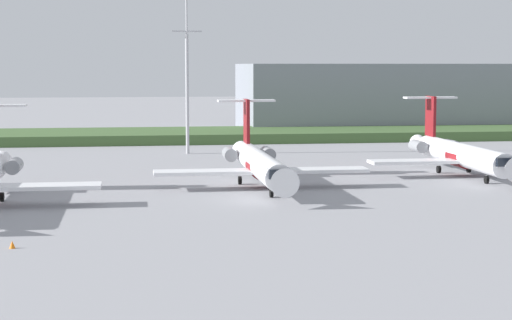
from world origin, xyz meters
The scene contains 7 objects.
ground_plane centered at (0.00, 30.00, 0.00)m, with size 500.00×500.00×0.00m, color #939399.
grass_berm centered at (0.00, 69.34, 0.84)m, with size 320.00×20.00×1.67m, color #426033.
regional_jet_second centered at (0.56, 10.00, 2.54)m, with size 22.81×31.00×9.00m.
regional_jet_third centered at (25.67, 16.50, 2.54)m, with size 22.81×31.00×9.00m.
antenna_mast centered at (-4.82, 45.99, 11.33)m, with size 4.40×0.50×27.47m.
distant_hangar centered at (42.41, 90.01, 6.65)m, with size 66.25×27.51×13.29m, color gray.
safety_cone_rear_marker centered at (-21.60, -19.04, 0.28)m, with size 0.44×0.44×0.55m, color orange.
Camera 1 is at (-13.10, -81.66, 12.97)m, focal length 60.88 mm.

